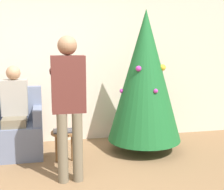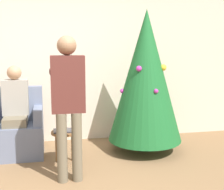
{
  "view_description": "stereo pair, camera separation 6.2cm",
  "coord_description": "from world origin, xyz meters",
  "px_view_note": "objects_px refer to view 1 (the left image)",
  "views": [
    {
      "loc": [
        -0.2,
        -2.84,
        1.59
      ],
      "look_at": [
        0.65,
        1.04,
        0.93
      ],
      "focal_mm": 50.0,
      "sensor_mm": 36.0,
      "label": 1
    },
    {
      "loc": [
        -0.14,
        -2.85,
        1.59
      ],
      "look_at": [
        0.65,
        1.04,
        0.93
      ],
      "focal_mm": 50.0,
      "sensor_mm": 36.0,
      "label": 2
    }
  ],
  "objects_px": {
    "side_stool": "(64,137)",
    "person_seated": "(14,107)",
    "armchair": "(16,131)",
    "person_standing": "(69,96)",
    "christmas_tree": "(145,76)"
  },
  "relations": [
    {
      "from": "side_stool",
      "to": "person_seated",
      "type": "bearing_deg",
      "value": 147.3
    },
    {
      "from": "armchair",
      "to": "person_standing",
      "type": "relative_size",
      "value": 0.58
    },
    {
      "from": "christmas_tree",
      "to": "person_standing",
      "type": "xyz_separation_m",
      "value": [
        -1.17,
        -0.79,
        -0.12
      ]
    },
    {
      "from": "christmas_tree",
      "to": "person_seated",
      "type": "bearing_deg",
      "value": 175.31
    },
    {
      "from": "christmas_tree",
      "to": "person_seated",
      "type": "relative_size",
      "value": 1.61
    },
    {
      "from": "armchair",
      "to": "person_standing",
      "type": "distance_m",
      "value": 1.35
    },
    {
      "from": "armchair",
      "to": "side_stool",
      "type": "xyz_separation_m",
      "value": [
        0.66,
        -0.44,
        0.0
      ]
    },
    {
      "from": "person_seated",
      "to": "side_stool",
      "type": "distance_m",
      "value": 0.86
    },
    {
      "from": "christmas_tree",
      "to": "side_stool",
      "type": "distance_m",
      "value": 1.45
    },
    {
      "from": "person_standing",
      "to": "armchair",
      "type": "bearing_deg",
      "value": 125.33
    },
    {
      "from": "side_stool",
      "to": "christmas_tree",
      "type": "bearing_deg",
      "value": 12.66
    },
    {
      "from": "christmas_tree",
      "to": "armchair",
      "type": "xyz_separation_m",
      "value": [
        -1.85,
        0.17,
        -0.77
      ]
    },
    {
      "from": "christmas_tree",
      "to": "person_standing",
      "type": "distance_m",
      "value": 1.42
    },
    {
      "from": "armchair",
      "to": "person_seated",
      "type": "height_order",
      "value": "person_seated"
    },
    {
      "from": "person_seated",
      "to": "armchair",
      "type": "bearing_deg",
      "value": 90.0
    }
  ]
}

